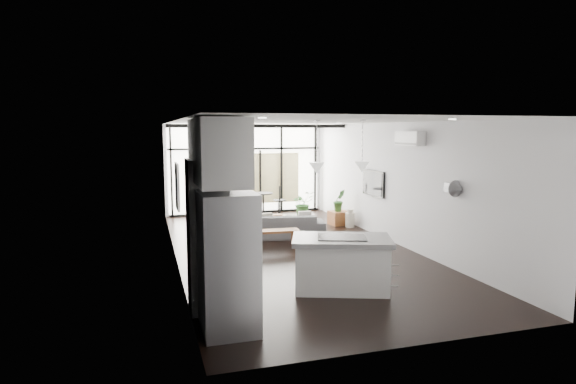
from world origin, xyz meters
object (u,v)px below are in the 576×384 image
console_bench (269,240)px  pouf (278,222)px  fridge (228,262)px  tv (373,183)px  milk_can (350,218)px  island (341,264)px  sofa (284,222)px

console_bench → pouf: size_ratio=2.80×
fridge → tv: (4.52, 4.85, 0.38)m
fridge → tv: 6.64m
console_bench → milk_can: milk_can is taller
pouf → milk_can: (1.96, -0.28, 0.06)m
island → console_bench: size_ratio=1.20×
milk_can → pouf: bearing=171.8°
island → sofa: island is taller
sofa → pouf: 1.02m
tv → pouf: bearing=150.7°
fridge → console_bench: (1.59, 4.03, -0.70)m
sofa → tv: 2.47m
fridge → sofa: bearing=66.2°
sofa → milk_can: bearing=-150.3°
island → milk_can: (2.25, 4.72, -0.19)m
console_bench → pouf: bearing=73.2°
console_bench → sofa: bearing=61.9°
pouf → milk_can: bearing=-8.2°
sofa → pouf: (0.12, 1.00, -0.20)m
island → tv: bearing=76.6°
console_bench → pouf: (0.76, 2.04, -0.02)m
console_bench → pouf: 2.18m
tv → fridge: bearing=-133.0°
fridge → sofa: 5.57m
island → milk_can: bearing=84.1°
pouf → sofa: bearing=-96.6°
tv → sofa: bearing=174.5°
console_bench → milk_can: (2.72, 1.75, 0.03)m
fridge → console_bench: fridge is taller
milk_can → tv: size_ratio=0.45×
island → tv: size_ratio=1.46×
island → console_bench: bearing=118.6°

